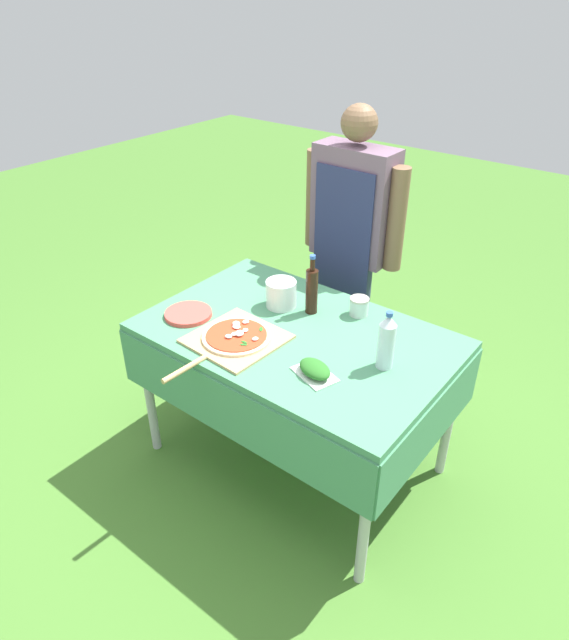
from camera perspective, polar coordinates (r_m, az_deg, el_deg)
name	(u,v)px	position (r m, az deg, el deg)	size (l,w,h in m)	color
ground_plane	(295,458)	(3.09, 1.03, -13.62)	(12.00, 12.00, 0.00)	#477A2D
prep_table	(296,348)	(2.64, 1.18, -2.79)	(1.41, 0.92, 0.79)	#478960
person_cook	(352,232)	(3.19, 6.75, 8.77)	(0.62, 0.20, 1.64)	#333D56
pizza_on_peel	(235,338)	(2.53, -4.99, -1.84)	(0.39, 0.61, 0.05)	tan
oil_bottle	(312,290)	(2.69, 2.74, 3.01)	(0.06, 0.06, 0.30)	black
water_bottle	(386,341)	(2.34, 10.16, -2.12)	(0.07, 0.07, 0.26)	silver
herb_container	(315,370)	(2.31, 3.04, -4.98)	(0.21, 0.17, 0.06)	silver
mixing_tub	(281,294)	(2.76, -0.34, 2.64)	(0.15, 0.15, 0.13)	silver
plate_stack	(188,314)	(2.75, -9.60, 0.61)	(0.23, 0.23, 0.02)	#DB4C42
sauce_jar	(359,307)	(2.73, 7.46, 1.27)	(0.09, 0.09, 0.09)	silver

